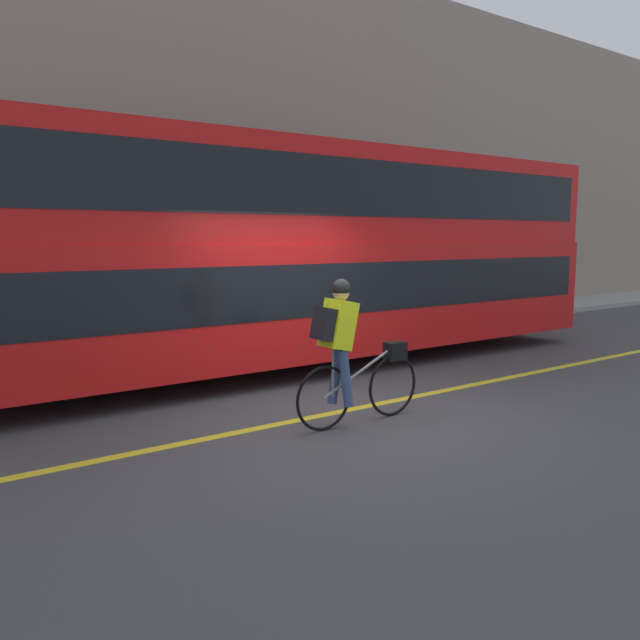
{
  "coord_description": "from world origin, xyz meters",
  "views": [
    {
      "loc": [
        -4.49,
        -5.85,
        2.15
      ],
      "look_at": [
        0.39,
        1.03,
        1.03
      ],
      "focal_mm": 35.0,
      "sensor_mm": 36.0,
      "label": 1
    }
  ],
  "objects_px": {
    "cyclist_on_bike": "(348,348)",
    "street_sign_post": "(422,257)",
    "bus": "(299,247)",
    "trash_bin": "(329,308)"
  },
  "relations": [
    {
      "from": "cyclist_on_bike",
      "to": "street_sign_post",
      "type": "bearing_deg",
      "value": 40.12
    },
    {
      "from": "bus",
      "to": "cyclist_on_bike",
      "type": "distance_m",
      "value": 3.56
    },
    {
      "from": "bus",
      "to": "trash_bin",
      "type": "height_order",
      "value": "bus"
    },
    {
      "from": "bus",
      "to": "trash_bin",
      "type": "bearing_deg",
      "value": 45.63
    },
    {
      "from": "cyclist_on_bike",
      "to": "street_sign_post",
      "type": "xyz_separation_m",
      "value": [
        6.68,
        5.63,
        0.76
      ]
    },
    {
      "from": "cyclist_on_bike",
      "to": "trash_bin",
      "type": "relative_size",
      "value": 1.98
    },
    {
      "from": "bus",
      "to": "trash_bin",
      "type": "relative_size",
      "value": 13.23
    },
    {
      "from": "bus",
      "to": "cyclist_on_bike",
      "type": "bearing_deg",
      "value": -114.1
    },
    {
      "from": "bus",
      "to": "trash_bin",
      "type": "xyz_separation_m",
      "value": [
        2.48,
        2.54,
        -1.41
      ]
    },
    {
      "from": "bus",
      "to": "cyclist_on_bike",
      "type": "relative_size",
      "value": 6.69
    }
  ]
}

